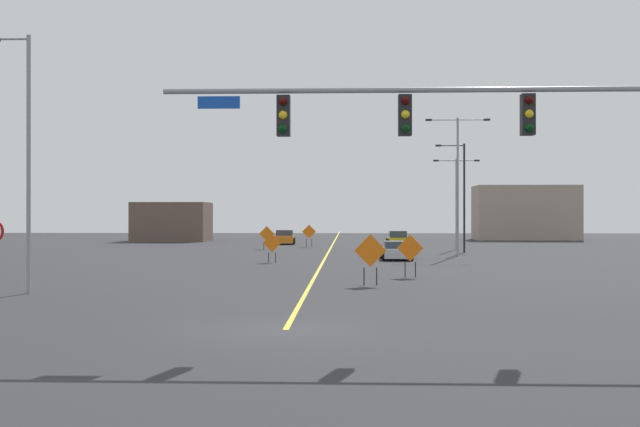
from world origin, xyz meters
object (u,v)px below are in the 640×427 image
(construction_sign_median_near, at_px, (272,245))
(construction_sign_right_lane, at_px, (267,235))
(construction_sign_right_shoulder, at_px, (370,253))
(street_lamp_mid_left, at_px, (456,195))
(construction_sign_left_lane, at_px, (410,250))
(street_lamp_mid_right, at_px, (458,175))
(street_lamp_near_left, at_px, (26,154))
(car_orange_mid, at_px, (285,238))
(car_yellow_passing, at_px, (398,239))
(traffic_signal_assembly, at_px, (470,132))
(construction_sign_left_shoulder, at_px, (309,233))
(street_lamp_far_left, at_px, (462,192))
(car_silver_near, at_px, (396,251))

(construction_sign_median_near, height_order, construction_sign_right_lane, construction_sign_right_lane)
(construction_sign_right_shoulder, bearing_deg, construction_sign_right_lane, 103.28)
(street_lamp_mid_left, bearing_deg, construction_sign_right_shoulder, -103.87)
(construction_sign_median_near, height_order, construction_sign_left_lane, construction_sign_left_lane)
(street_lamp_mid_right, bearing_deg, construction_sign_right_shoulder, -106.58)
(street_lamp_near_left, bearing_deg, construction_sign_right_lane, 82.37)
(street_lamp_near_left, relative_size, construction_sign_median_near, 5.48)
(construction_sign_median_near, xyz_separation_m, car_orange_mid, (-1.73, 30.00, -0.46))
(car_yellow_passing, bearing_deg, traffic_signal_assembly, -91.68)
(construction_sign_left_shoulder, height_order, construction_sign_median_near, construction_sign_left_shoulder)
(traffic_signal_assembly, xyz_separation_m, street_lamp_far_left, (5.77, 41.13, -0.33))
(street_lamp_far_left, distance_m, construction_sign_right_lane, 17.21)
(car_yellow_passing, bearing_deg, car_silver_near, -93.80)
(construction_sign_right_shoulder, bearing_deg, construction_sign_left_shoulder, 96.80)
(street_lamp_far_left, height_order, construction_sign_left_shoulder, street_lamp_far_left)
(construction_sign_right_shoulder, distance_m, construction_sign_right_lane, 34.76)
(street_lamp_mid_right, relative_size, street_lamp_far_left, 1.16)
(construction_sign_left_shoulder, xyz_separation_m, construction_sign_median_near, (-1.11, -22.92, -0.20))
(construction_sign_left_lane, bearing_deg, street_lamp_far_left, 76.11)
(street_lamp_mid_left, height_order, car_silver_near, street_lamp_mid_left)
(car_orange_mid, relative_size, car_yellow_passing, 0.91)
(car_silver_near, bearing_deg, construction_sign_median_near, -157.53)
(street_lamp_mid_left, height_order, car_yellow_passing, street_lamp_mid_left)
(street_lamp_mid_right, height_order, car_orange_mid, street_lamp_mid_right)
(street_lamp_mid_left, xyz_separation_m, car_yellow_passing, (-4.37, 9.67, -3.99))
(construction_sign_left_lane, height_order, car_silver_near, construction_sign_left_lane)
(traffic_signal_assembly, relative_size, car_yellow_passing, 2.84)
(traffic_signal_assembly, height_order, car_orange_mid, traffic_signal_assembly)
(street_lamp_mid_left, distance_m, construction_sign_right_shoulder, 34.35)
(street_lamp_far_left, bearing_deg, construction_sign_right_lane, 161.27)
(traffic_signal_assembly, distance_m, street_lamp_far_left, 41.53)
(street_lamp_far_left, xyz_separation_m, construction_sign_right_lane, (-15.96, 5.41, -3.49))
(construction_sign_right_shoulder, bearing_deg, traffic_signal_assembly, -80.18)
(construction_sign_median_near, height_order, car_silver_near, construction_sign_median_near)
(car_orange_mid, bearing_deg, construction_sign_right_shoulder, -80.72)
(traffic_signal_assembly, bearing_deg, street_lamp_near_left, 150.04)
(street_lamp_near_left, height_order, street_lamp_far_left, street_lamp_near_left)
(construction_sign_right_shoulder, xyz_separation_m, car_yellow_passing, (3.83, 42.86, -0.73))
(street_lamp_far_left, relative_size, construction_sign_right_lane, 4.29)
(street_lamp_mid_left, relative_size, construction_sign_left_shoulder, 3.74)
(construction_sign_right_lane, xyz_separation_m, car_orange_mid, (0.58, 11.49, -0.59))
(traffic_signal_assembly, bearing_deg, street_lamp_far_left, 82.01)
(street_lamp_near_left, xyz_separation_m, car_silver_near, (15.26, 22.51, -4.69))
(street_lamp_near_left, distance_m, car_silver_near, 27.60)
(street_lamp_mid_right, height_order, car_silver_near, street_lamp_mid_right)
(construction_sign_left_shoulder, height_order, car_orange_mid, construction_sign_left_shoulder)
(construction_sign_left_shoulder, relative_size, car_silver_near, 0.52)
(street_lamp_near_left, height_order, car_yellow_passing, street_lamp_near_left)
(construction_sign_left_shoulder, height_order, car_silver_near, construction_sign_left_shoulder)
(construction_sign_right_lane, bearing_deg, traffic_signal_assembly, -77.65)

